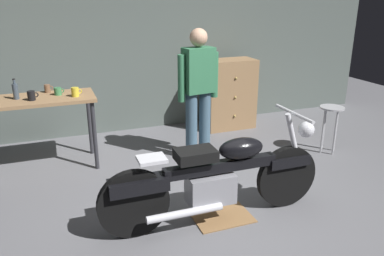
# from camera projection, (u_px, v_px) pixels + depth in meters

# --- Properties ---
(ground_plane) EXTENTS (12.00, 12.00, 0.00)m
(ground_plane) POSITION_uv_depth(u_px,v_px,m) (220.00, 210.00, 3.83)
(ground_plane) COLOR slate
(back_wall) EXTENTS (8.00, 0.12, 3.10)m
(back_wall) POSITION_uv_depth(u_px,v_px,m) (145.00, 29.00, 5.80)
(back_wall) COLOR #56605B
(back_wall) RESTS_ON ground_plane
(workbench) EXTENTS (1.30, 0.64, 0.90)m
(workbench) POSITION_uv_depth(u_px,v_px,m) (39.00, 107.00, 4.53)
(workbench) COLOR #99724C
(workbench) RESTS_ON ground_plane
(motorcycle) EXTENTS (2.19, 0.60, 1.00)m
(motorcycle) POSITION_uv_depth(u_px,v_px,m) (218.00, 177.00, 3.54)
(motorcycle) COLOR black
(motorcycle) RESTS_ON ground_plane
(person_standing) EXTENTS (0.56, 0.27, 1.67)m
(person_standing) POSITION_uv_depth(u_px,v_px,m) (198.00, 89.00, 4.82)
(person_standing) COLOR #436075
(person_standing) RESTS_ON ground_plane
(shop_stool) EXTENTS (0.32, 0.32, 0.64)m
(shop_stool) POSITION_uv_depth(u_px,v_px,m) (331.00, 117.00, 5.11)
(shop_stool) COLOR #B2B2B7
(shop_stool) RESTS_ON ground_plane
(wooden_dresser) EXTENTS (0.80, 0.47, 1.10)m
(wooden_dresser) POSITION_uv_depth(u_px,v_px,m) (229.00, 94.00, 6.09)
(wooden_dresser) COLOR #99724C
(wooden_dresser) RESTS_ON ground_plane
(drip_tray) EXTENTS (0.56, 0.40, 0.01)m
(drip_tray) POSITION_uv_depth(u_px,v_px,m) (222.00, 217.00, 3.71)
(drip_tray) COLOR olive
(drip_tray) RESTS_ON ground_plane
(mug_black_matte) EXTENTS (0.12, 0.08, 0.11)m
(mug_black_matte) POSITION_uv_depth(u_px,v_px,m) (32.00, 96.00, 4.36)
(mug_black_matte) COLOR black
(mug_black_matte) RESTS_ON workbench
(mug_yellow_tall) EXTENTS (0.12, 0.09, 0.11)m
(mug_yellow_tall) POSITION_uv_depth(u_px,v_px,m) (75.00, 92.00, 4.53)
(mug_yellow_tall) COLOR yellow
(mug_yellow_tall) RESTS_ON workbench
(mug_brown_stoneware) EXTENTS (0.10, 0.07, 0.10)m
(mug_brown_stoneware) POSITION_uv_depth(u_px,v_px,m) (48.00, 89.00, 4.72)
(mug_brown_stoneware) COLOR brown
(mug_brown_stoneware) RESTS_ON workbench
(mug_green_speckled) EXTENTS (0.12, 0.09, 0.09)m
(mug_green_speckled) POSITION_uv_depth(u_px,v_px,m) (58.00, 91.00, 4.60)
(mug_green_speckled) COLOR #3D7F4C
(mug_green_speckled) RESTS_ON workbench
(bottle) EXTENTS (0.06, 0.06, 0.24)m
(bottle) POSITION_uv_depth(u_px,v_px,m) (16.00, 91.00, 4.40)
(bottle) COLOR #3F4C59
(bottle) RESTS_ON workbench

